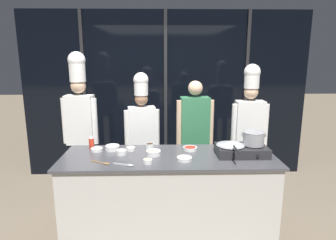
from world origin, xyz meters
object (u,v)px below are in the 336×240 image
(frying_pan, at_px, (231,143))
(prep_bowl_soy_glaze, at_px, (150,146))
(prep_bowl_shrimp, at_px, (153,152))
(chef_head, at_px, (80,113))
(chef_sous, at_px, (142,126))
(chef_line, at_px, (249,121))
(stock_pot, at_px, (254,138))
(prep_bowl_garlic, at_px, (131,149))
(prep_bowl_chili_flakes, at_px, (190,148))
(prep_bowl_onion, at_px, (113,147))
(prep_bowl_rice, at_px, (97,149))
(prep_bowl_ginger, at_px, (148,161))
(serving_spoon_solid, at_px, (127,165))
(serving_spoon_slotted, at_px, (104,163))
(prep_bowl_noodles, at_px, (122,152))
(person_guest, at_px, (195,129))
(portable_stove, at_px, (242,150))
(prep_bowl_bean_sprouts, at_px, (184,158))
(squeeze_bottle_chili, at_px, (91,142))

(frying_pan, relative_size, prep_bowl_soy_glaze, 5.22)
(prep_bowl_shrimp, xyz_separation_m, chef_head, (-0.99, 0.78, 0.29))
(chef_sous, xyz_separation_m, chef_line, (1.45, -0.07, 0.07))
(stock_pot, bearing_deg, prep_bowl_soy_glaze, 166.74)
(prep_bowl_garlic, xyz_separation_m, prep_bowl_chili_flakes, (0.69, -0.00, -0.00))
(prep_bowl_onion, bearing_deg, prep_bowl_garlic, -6.50)
(prep_bowl_rice, distance_m, prep_bowl_ginger, 0.74)
(serving_spoon_solid, distance_m, chef_line, 1.86)
(prep_bowl_rice, height_order, prep_bowl_shrimp, prep_bowl_shrimp)
(serving_spoon_slotted, bearing_deg, prep_bowl_soy_glaze, 47.88)
(prep_bowl_noodles, bearing_deg, prep_bowl_onion, 127.27)
(frying_pan, distance_m, chef_sous, 1.32)
(chef_head, relative_size, person_guest, 1.22)
(stock_pot, distance_m, prep_bowl_soy_glaze, 1.20)
(prep_bowl_shrimp, bearing_deg, chef_sous, 102.17)
(chef_head, bearing_deg, portable_stove, 163.58)
(prep_bowl_garlic, bearing_deg, serving_spoon_slotted, -119.07)
(prep_bowl_bean_sprouts, distance_m, chef_head, 1.66)
(prep_bowl_ginger, bearing_deg, prep_bowl_rice, 145.22)
(prep_bowl_chili_flakes, bearing_deg, frying_pan, -24.69)
(stock_pot, distance_m, prep_bowl_rice, 1.78)
(prep_bowl_onion, bearing_deg, person_guest, 28.42)
(stock_pot, xyz_separation_m, prep_bowl_shrimp, (-1.11, 0.02, -0.16))
(prep_bowl_onion, bearing_deg, prep_bowl_rice, -170.02)
(prep_bowl_onion, xyz_separation_m, prep_bowl_chili_flakes, (0.91, -0.03, -0.01))
(prep_bowl_bean_sprouts, distance_m, chef_sous, 1.10)
(squeeze_bottle_chili, distance_m, chef_sous, 0.79)
(prep_bowl_shrimp, distance_m, person_guest, 0.93)
(portable_stove, relative_size, prep_bowl_bean_sprouts, 3.43)
(chef_head, bearing_deg, frying_pan, 162.11)
(prep_bowl_noodles, bearing_deg, stock_pot, -2.06)
(prep_bowl_garlic, xyz_separation_m, chef_sous, (0.09, 0.63, 0.11))
(portable_stove, xyz_separation_m, prep_bowl_rice, (-1.64, 0.19, -0.03))
(prep_bowl_chili_flakes, height_order, chef_sous, chef_sous)
(prep_bowl_bean_sprouts, distance_m, prep_bowl_garlic, 0.69)
(prep_bowl_noodles, bearing_deg, prep_bowl_bean_sprouts, -16.63)
(squeeze_bottle_chili, distance_m, prep_bowl_garlic, 0.48)
(stock_pot, height_order, serving_spoon_solid, stock_pot)
(chef_sous, xyz_separation_m, person_guest, (0.72, -0.05, -0.03))
(squeeze_bottle_chili, relative_size, prep_bowl_shrimp, 1.00)
(prep_bowl_soy_glaze, bearing_deg, chef_sous, 102.73)
(prep_bowl_chili_flakes, xyz_separation_m, prep_bowl_ginger, (-0.48, -0.43, 0.00))
(portable_stove, height_order, prep_bowl_noodles, portable_stove)
(squeeze_bottle_chili, bearing_deg, serving_spoon_slotted, -65.12)
(prep_bowl_chili_flakes, xyz_separation_m, chef_sous, (-0.60, 0.63, 0.12))
(squeeze_bottle_chili, bearing_deg, prep_bowl_noodles, -30.47)
(stock_pot, distance_m, prep_bowl_shrimp, 1.12)
(frying_pan, height_order, squeeze_bottle_chili, same)
(prep_bowl_ginger, height_order, chef_head, chef_head)
(prep_bowl_noodles, relative_size, chef_line, 0.06)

